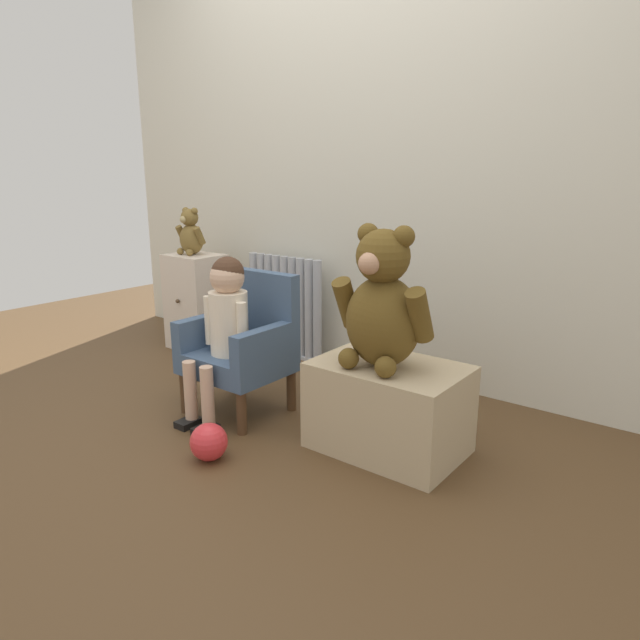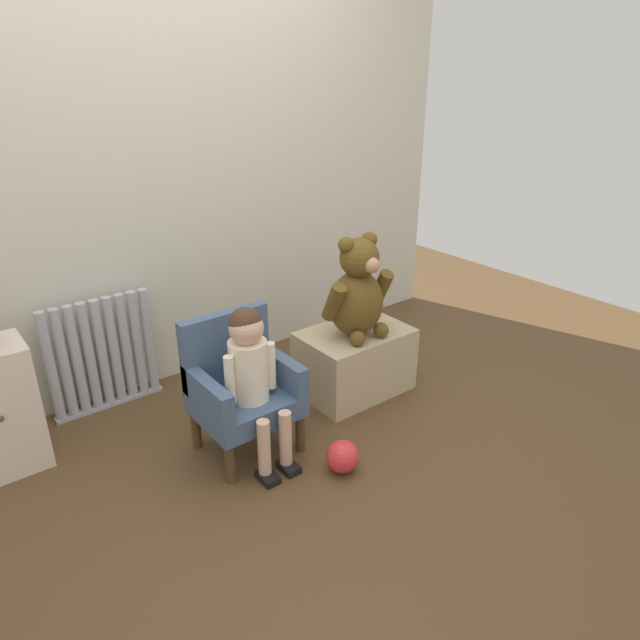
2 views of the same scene
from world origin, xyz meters
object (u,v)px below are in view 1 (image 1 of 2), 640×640
small_dresser (196,302)px  small_teddy_bear (191,234)px  child_armchair (243,343)px  large_teddy_bear (382,306)px  radiator (285,307)px  toy_ball (209,442)px  child_figure (225,315)px  low_bench (388,407)px

small_dresser → small_teddy_bear: (-0.01, -0.00, 0.42)m
child_armchair → large_teddy_bear: (0.72, 0.03, 0.27)m
radiator → toy_ball: 1.34m
child_figure → small_dresser: bearing=146.4°
toy_ball → child_armchair: bearing=119.0°
radiator → large_teddy_bear: large_teddy_bear is taller
small_teddy_bear → toy_ball: 1.63m
radiator → child_armchair: 0.82m
radiator → child_armchair: (0.39, -0.72, 0.02)m
radiator → large_teddy_bear: 1.34m
radiator → child_figure: size_ratio=0.83×
radiator → large_teddy_bear: (1.10, -0.70, 0.29)m
small_dresser → child_armchair: 1.05m
small_dresser → toy_ball: 1.51m
small_dresser → child_figure: 1.11m
large_teddy_bear → toy_ball: size_ratio=3.69×
small_teddy_bear → toy_ball: (1.17, -0.94, -0.64)m
small_teddy_bear → toy_ball: size_ratio=1.93×
large_teddy_bear → toy_ball: (-0.48, -0.46, -0.52)m
small_dresser → radiator: bearing=22.8°
radiator → child_armchair: size_ratio=0.94×
child_figure → child_armchair: bearing=90.0°
low_bench → large_teddy_bear: size_ratio=1.07×
small_teddy_bear → child_figure: bearing=-33.0°
small_dresser → child_figure: size_ratio=0.81×
toy_ball → radiator: bearing=118.4°
child_figure → large_teddy_bear: bearing=10.5°
child_figure → large_teddy_bear: size_ratio=1.35×
child_figure → low_bench: size_ratio=1.26×
small_dresser → small_teddy_bear: small_teddy_bear is taller
child_armchair → child_figure: child_figure is taller
small_dresser → large_teddy_bear: bearing=-16.2°
child_armchair → child_figure: size_ratio=0.88×
small_dresser → child_armchair: bearing=-28.7°
small_teddy_bear → large_teddy_bear: bearing=-16.0°
low_bench → small_teddy_bear: size_ratio=2.04×
child_armchair → small_teddy_bear: 1.13m
child_armchair → large_teddy_bear: size_ratio=1.18×
child_figure → low_bench: (0.74, 0.17, -0.29)m
radiator → child_figure: 0.93m
radiator → toy_ball: size_ratio=4.10×
child_armchair → large_teddy_bear: bearing=2.1°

